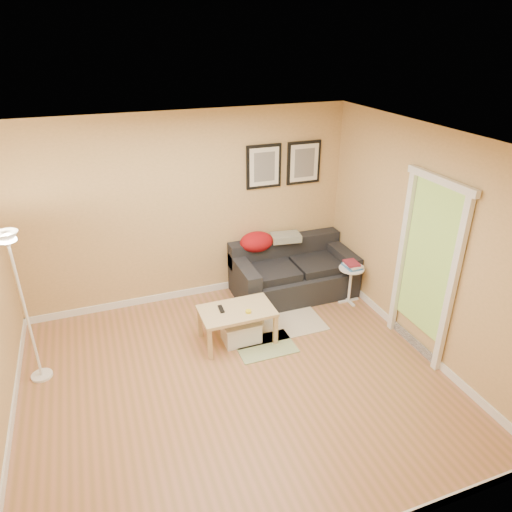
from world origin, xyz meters
name	(u,v)px	position (x,y,z in m)	size (l,w,h in m)	color
floor	(236,381)	(0.00, 0.00, 0.00)	(4.50, 4.50, 0.00)	#AE6E4A
ceiling	(230,144)	(0.00, 0.00, 2.60)	(4.50, 4.50, 0.00)	white
wall_back	(188,210)	(0.00, 2.00, 1.30)	(4.50, 4.50, 0.00)	tan
wall_front	(333,424)	(0.00, -2.00, 1.30)	(4.50, 4.50, 0.00)	tan
wall_right	(424,244)	(2.25, 0.00, 1.30)	(4.00, 4.00, 0.00)	tan
baseboard_back	(193,291)	(0.00, 1.99, 0.05)	(4.50, 0.02, 0.10)	white
baseboard_left	(10,433)	(-2.24, 0.00, 0.05)	(0.02, 4.00, 0.10)	white
baseboard_right	(407,336)	(2.24, 0.00, 0.05)	(0.02, 4.00, 0.10)	white
sofa	(294,270)	(1.38, 1.53, 0.38)	(1.70, 0.90, 0.75)	black
red_throw	(257,242)	(0.92, 1.82, 0.77)	(0.48, 0.36, 0.28)	#9F0E17
plaid_throw	(286,237)	(1.36, 1.80, 0.78)	(0.42, 0.26, 0.10)	tan
framed_print_left	(264,167)	(1.08, 1.98, 1.80)	(0.50, 0.04, 0.60)	black
framed_print_right	(304,163)	(1.68, 1.98, 1.80)	(0.50, 0.04, 0.60)	black
area_rug	(273,321)	(0.82, 0.93, 0.01)	(1.25, 0.85, 0.01)	beige
green_runner	(265,346)	(0.53, 0.47, 0.01)	(0.70, 0.50, 0.01)	#668C4C
coffee_table	(237,325)	(0.25, 0.71, 0.22)	(0.89, 0.54, 0.44)	tan
remote_control	(221,309)	(0.08, 0.78, 0.45)	(0.05, 0.16, 0.02)	black
tape_roll	(248,312)	(0.36, 0.60, 0.46)	(0.07, 0.07, 0.03)	yellow
storage_bin	(241,331)	(0.29, 0.69, 0.14)	(0.46, 0.34, 0.28)	white
side_table	(350,285)	(2.02, 1.04, 0.27)	(0.35, 0.35, 0.53)	white
book_stack	(352,265)	(2.03, 1.05, 0.58)	(0.19, 0.26, 0.08)	teal
floor_lamp	(26,313)	(-2.00, 0.83, 0.83)	(0.23, 0.23, 1.76)	white
doorway	(425,272)	(2.20, -0.15, 1.02)	(0.12, 1.01, 2.13)	white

